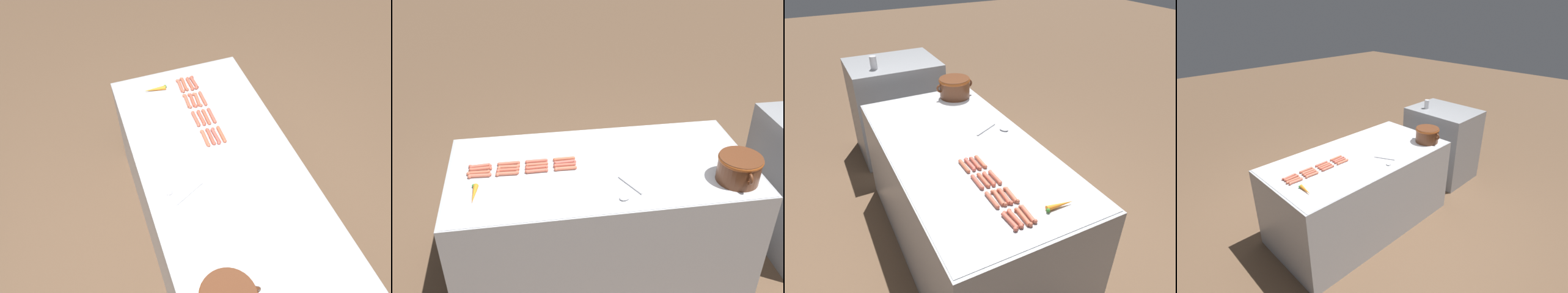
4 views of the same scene
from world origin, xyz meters
TOP-DOWN VIEW (x-y plane):
  - ground_plane at (0.00, 0.00)m, footprint 20.00×20.00m
  - griddle_counter at (0.00, 0.00)m, footprint 1.00×2.00m
  - back_cabinet at (-0.04, 1.65)m, footprint 0.90×0.70m
  - hot_dog_0 at (-0.09, -0.79)m, footprint 0.03×0.15m
  - hot_dog_1 at (-0.10, -0.60)m, footprint 0.02×0.15m
  - hot_dog_2 at (-0.10, -0.42)m, footprint 0.03×0.15m
  - hot_dog_3 at (-0.10, -0.24)m, footprint 0.03×0.15m
  - hot_dog_4 at (-0.06, -0.78)m, footprint 0.03×0.15m
  - hot_dog_5 at (-0.06, -0.60)m, footprint 0.03×0.15m
  - hot_dog_6 at (-0.06, -0.42)m, footprint 0.03×0.15m
  - hot_dog_7 at (-0.06, -0.24)m, footprint 0.03×0.15m
  - hot_dog_8 at (-0.02, -0.79)m, footprint 0.03×0.15m
  - hot_dog_9 at (-0.02, -0.61)m, footprint 0.03×0.15m
  - hot_dog_10 at (-0.02, -0.43)m, footprint 0.03×0.15m
  - hot_dog_11 at (-0.02, -0.24)m, footprint 0.03×0.15m
  - hot_dog_12 at (0.01, -0.79)m, footprint 0.03×0.15m
  - hot_dog_13 at (0.02, -0.61)m, footprint 0.03×0.15m
  - hot_dog_14 at (0.02, -0.43)m, footprint 0.03×0.15m
  - hot_dog_15 at (0.02, -0.24)m, footprint 0.03×0.15m
  - bean_pot at (0.29, 0.80)m, footprint 0.34×0.27m
  - serving_spoon at (0.33, 0.09)m, footprint 0.26×0.16m
  - carrot at (0.20, -0.81)m, footprint 0.18×0.05m
  - soda_can at (-0.25, 1.50)m, footprint 0.07×0.07m

SIDE VIEW (x-z plane):
  - ground_plane at x=0.00m, z-range 0.00..0.00m
  - griddle_counter at x=0.00m, z-range 0.00..0.90m
  - back_cabinet at x=-0.04m, z-range 0.00..1.02m
  - serving_spoon at x=0.33m, z-range 0.90..0.91m
  - hot_dog_0 at x=-0.09m, z-range 0.90..0.92m
  - hot_dog_1 at x=-0.10m, z-range 0.90..0.92m
  - hot_dog_2 at x=-0.10m, z-range 0.90..0.92m
  - hot_dog_3 at x=-0.10m, z-range 0.90..0.92m
  - hot_dog_4 at x=-0.06m, z-range 0.90..0.92m
  - hot_dog_5 at x=-0.06m, z-range 0.90..0.92m
  - hot_dog_6 at x=-0.06m, z-range 0.90..0.92m
  - hot_dog_7 at x=-0.06m, z-range 0.90..0.92m
  - hot_dog_8 at x=-0.02m, z-range 0.90..0.92m
  - hot_dog_9 at x=-0.02m, z-range 0.90..0.92m
  - hot_dog_10 at x=-0.02m, z-range 0.90..0.92m
  - hot_dog_11 at x=-0.02m, z-range 0.90..0.92m
  - hot_dog_12 at x=0.01m, z-range 0.90..0.92m
  - hot_dog_13 at x=0.02m, z-range 0.90..0.92m
  - hot_dog_14 at x=0.02m, z-range 0.90..0.92m
  - hot_dog_15 at x=0.02m, z-range 0.90..0.92m
  - carrot at x=0.20m, z-range 0.90..0.93m
  - bean_pot at x=0.29m, z-range 0.91..1.08m
  - soda_can at x=-0.25m, z-range 1.02..1.15m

